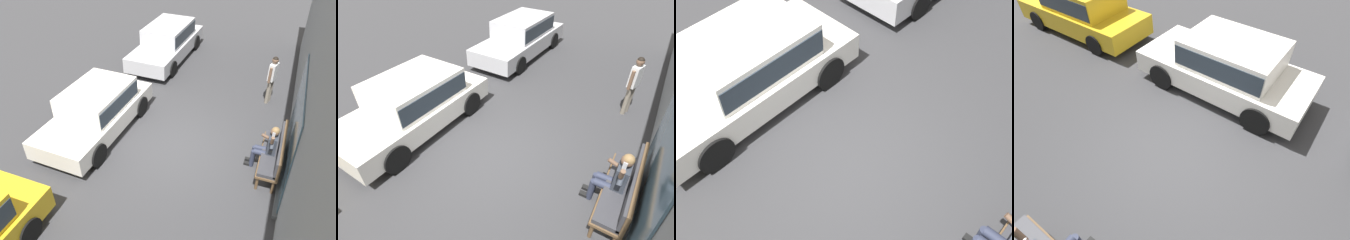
# 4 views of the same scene
# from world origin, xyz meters

# --- Properties ---
(ground_plane) EXTENTS (60.00, 60.00, 0.00)m
(ground_plane) POSITION_xyz_m (0.00, 0.00, 0.00)
(ground_plane) COLOR #38383A
(bench) EXTENTS (1.94, 0.55, 1.02)m
(bench) POSITION_xyz_m (-0.06, 2.90, 0.59)
(bench) COLOR brown
(bench) RESTS_ON ground_plane
(person_on_phone) EXTENTS (0.73, 0.74, 1.36)m
(person_on_phone) POSITION_xyz_m (-0.07, 2.67, 0.72)
(person_on_phone) COLOR #2D3347
(person_on_phone) RESTS_ON ground_plane
(parked_car_near) EXTENTS (4.74, 1.95, 1.51)m
(parked_car_near) POSITION_xyz_m (-5.60, -2.27, 0.82)
(parked_car_near) COLOR silver
(parked_car_near) RESTS_ON ground_plane
(parked_car_mid) EXTENTS (4.25, 1.97, 1.45)m
(parked_car_mid) POSITION_xyz_m (0.08, -2.37, 0.80)
(parked_car_mid) COLOR white
(parked_car_mid) RESTS_ON ground_plane
(pedestrian_standing) EXTENTS (0.53, 0.30, 1.73)m
(pedestrian_standing) POSITION_xyz_m (-3.47, 2.34, 1.02)
(pedestrian_standing) COLOR gray
(pedestrian_standing) RESTS_ON ground_plane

